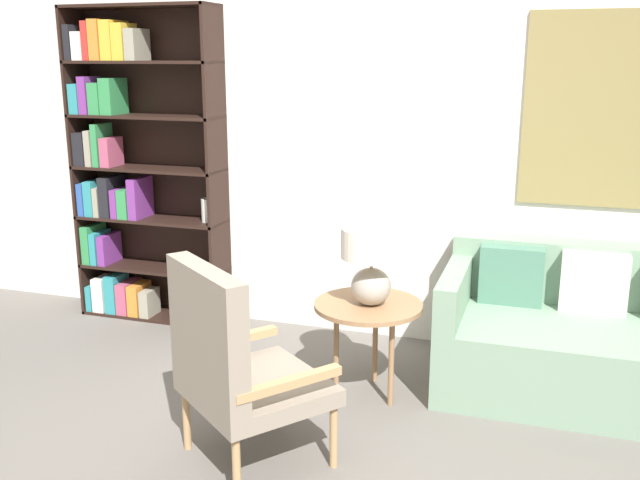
% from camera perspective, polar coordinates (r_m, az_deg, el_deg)
% --- Properties ---
extents(wall_back, '(6.40, 0.08, 2.70)m').
position_cam_1_polar(wall_back, '(4.57, 5.11, 8.56)').
color(wall_back, white).
rests_on(wall_back, ground_plane).
extents(bookshelf, '(1.07, 0.30, 2.15)m').
position_cam_1_polar(bookshelf, '(5.14, -15.03, 5.53)').
color(bookshelf, black).
rests_on(bookshelf, ground_plane).
extents(armchair, '(0.82, 0.82, 0.96)m').
position_cam_1_polar(armchair, '(3.21, -7.06, -9.52)').
color(armchair, tan).
rests_on(armchair, ground_plane).
extents(couch, '(1.60, 0.91, 0.78)m').
position_cam_1_polar(couch, '(4.25, 20.80, -7.40)').
color(couch, gray).
rests_on(couch, ground_plane).
extents(side_table, '(0.59, 0.59, 0.53)m').
position_cam_1_polar(side_table, '(3.87, 3.88, -5.76)').
color(side_table, '#99704C').
rests_on(side_table, ground_plane).
extents(table_lamp, '(0.33, 0.33, 0.42)m').
position_cam_1_polar(table_lamp, '(3.77, 4.14, -1.46)').
color(table_lamp, '#A59E93').
rests_on(table_lamp, side_table).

